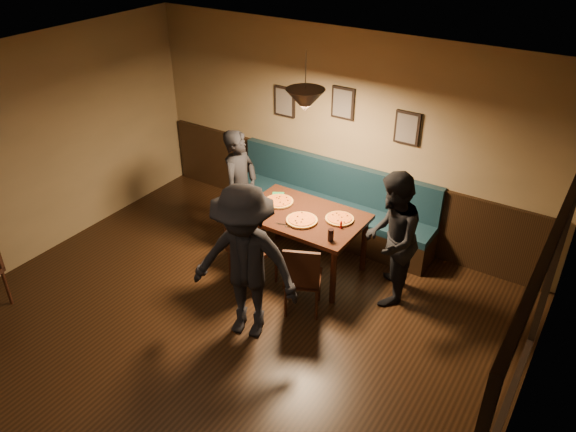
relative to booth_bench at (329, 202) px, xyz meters
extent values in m
plane|color=black|center=(0.00, -3.20, -0.50)|extent=(7.00, 7.00, 0.00)
plane|color=silver|center=(0.00, -3.20, 2.30)|extent=(7.00, 7.00, 0.00)
plane|color=#8C704F|center=(0.00, 0.30, 0.90)|extent=(6.00, 0.00, 6.00)
plane|color=#8C704F|center=(3.00, -3.20, 0.90)|extent=(0.00, 7.00, 7.00)
cube|color=black|center=(0.00, 0.27, 0.00)|extent=(5.88, 0.06, 1.00)
cube|color=black|center=(2.96, -2.70, 1.00)|extent=(0.06, 2.56, 1.86)
plane|color=black|center=(2.93, -2.70, 1.00)|extent=(0.00, 2.40, 2.40)
cube|color=black|center=(-0.90, 0.27, 1.20)|extent=(0.32, 0.04, 0.42)
cube|color=black|center=(0.00, 0.27, 1.35)|extent=(0.32, 0.04, 0.42)
cube|color=black|center=(0.90, 0.27, 1.20)|extent=(0.32, 0.04, 0.42)
cone|color=black|center=(0.13, -0.90, 1.75)|extent=(0.44, 0.44, 0.25)
cube|color=black|center=(0.13, -0.90, -0.10)|extent=(1.50, 0.97, 0.80)
imported|color=black|center=(-0.88, -0.84, 0.33)|extent=(0.44, 0.63, 1.66)
imported|color=black|center=(1.27, -0.86, 0.32)|extent=(0.81, 0.93, 1.64)
imported|color=black|center=(0.23, -2.24, 0.40)|extent=(1.29, 0.94, 1.80)
cylinder|color=orange|center=(-0.28, -0.82, 0.32)|extent=(0.42, 0.42, 0.04)
cylinder|color=#C76525|center=(0.20, -1.06, 0.32)|extent=(0.46, 0.46, 0.04)
cylinder|color=gold|center=(0.56, -0.78, 0.32)|extent=(0.42, 0.42, 0.04)
cylinder|color=black|center=(0.69, -1.23, 0.37)|extent=(0.09, 0.09, 0.15)
cylinder|color=#8F0408|center=(0.66, -0.93, 0.35)|extent=(0.03, 0.03, 0.11)
cube|color=#1F7538|center=(-0.41, -0.66, 0.30)|extent=(0.21, 0.21, 0.01)
cube|color=#217E3D|center=(-0.43, -1.17, 0.30)|extent=(0.15, 0.15, 0.01)
cube|color=silver|center=(0.12, -1.23, 0.30)|extent=(0.18, 0.08, 0.00)
camera|label=1|loc=(3.12, -5.92, 3.77)|focal=34.52mm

